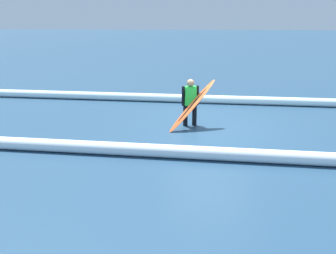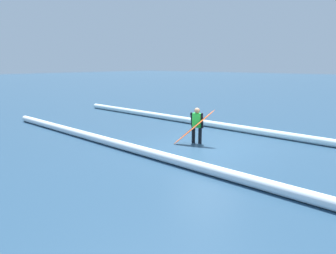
{
  "view_description": "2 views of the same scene",
  "coord_description": "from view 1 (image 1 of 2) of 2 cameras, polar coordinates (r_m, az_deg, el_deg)",
  "views": [
    {
      "loc": [
        0.4,
        10.17,
        3.14
      ],
      "look_at": [
        1.11,
        2.07,
        0.64
      ],
      "focal_mm": 38.16,
      "sensor_mm": 36.0,
      "label": 1
    },
    {
      "loc": [
        -6.55,
        9.96,
        3.13
      ],
      "look_at": [
        0.33,
        1.89,
        1.01
      ],
      "focal_mm": 34.26,
      "sensor_mm": 36.0,
      "label": 2
    }
  ],
  "objects": [
    {
      "name": "surfer",
      "position": [
        10.67,
        3.57,
        4.32
      ],
      "size": [
        0.51,
        0.28,
        1.41
      ],
      "rotation": [
        0.0,
        0.0,
        0.25
      ],
      "color": "black",
      "rests_on": "ground_plane"
    },
    {
      "name": "wave_crest_midground",
      "position": [
        8.39,
        17.44,
        -4.57
      ],
      "size": [
        24.13,
        1.59,
        0.31
      ],
      "primitive_type": "cylinder",
      "rotation": [
        0.0,
        1.57,
        -0.05
      ],
      "color": "white",
      "rests_on": "ground_plane"
    },
    {
      "name": "surfboard",
      "position": [
        10.4,
        3.93,
        3.45
      ],
      "size": [
        1.46,
        1.19,
        1.42
      ],
      "color": "#E55926",
      "rests_on": "ground_plane"
    },
    {
      "name": "wave_crest_foreground",
      "position": [
        14.0,
        -3.43,
        4.75
      ],
      "size": [
        19.11,
        1.24,
        0.31
      ],
      "primitive_type": "cylinder",
      "rotation": [
        0.0,
        1.57,
        -0.05
      ],
      "color": "white",
      "rests_on": "ground_plane"
    },
    {
      "name": "ground_plane",
      "position": [
        10.65,
        6.93,
        -0.17
      ],
      "size": [
        178.09,
        178.09,
        0.0
      ],
      "primitive_type": "plane",
      "color": "navy"
    }
  ]
}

